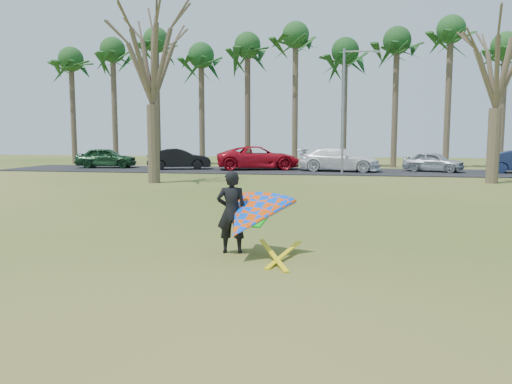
% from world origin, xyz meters
% --- Properties ---
extents(ground, '(100.00, 100.00, 0.00)m').
position_xyz_m(ground, '(0.00, 0.00, 0.00)').
color(ground, '#265011').
rests_on(ground, ground).
extents(parking_strip, '(46.00, 7.00, 0.06)m').
position_xyz_m(parking_strip, '(0.00, 25.00, 0.03)').
color(parking_strip, black).
rests_on(parking_strip, ground).
extents(palm_0, '(4.84, 4.84, 10.84)m').
position_xyz_m(palm_0, '(-22.00, 31.00, 9.17)').
color(palm_0, '#4D3B2E').
rests_on(palm_0, ground).
extents(palm_1, '(4.84, 4.84, 11.54)m').
position_xyz_m(palm_1, '(-18.00, 31.00, 9.85)').
color(palm_1, '#4B3C2D').
rests_on(palm_1, ground).
extents(palm_2, '(4.84, 4.84, 12.24)m').
position_xyz_m(palm_2, '(-14.00, 31.00, 10.52)').
color(palm_2, '#4E402E').
rests_on(palm_2, ground).
extents(palm_3, '(4.84, 4.84, 10.84)m').
position_xyz_m(palm_3, '(-10.00, 31.00, 9.17)').
color(palm_3, '#4B3C2D').
rests_on(palm_3, ground).
extents(palm_4, '(4.84, 4.84, 11.54)m').
position_xyz_m(palm_4, '(-6.00, 31.00, 9.85)').
color(palm_4, '#4E3F2E').
rests_on(palm_4, ground).
extents(palm_5, '(4.84, 4.84, 12.24)m').
position_xyz_m(palm_5, '(-2.00, 31.00, 10.52)').
color(palm_5, brown).
rests_on(palm_5, ground).
extents(palm_6, '(4.84, 4.84, 10.84)m').
position_xyz_m(palm_6, '(2.00, 31.00, 9.17)').
color(palm_6, '#47392A').
rests_on(palm_6, ground).
extents(palm_7, '(4.84, 4.84, 11.54)m').
position_xyz_m(palm_7, '(6.00, 31.00, 9.85)').
color(palm_7, '#4E412F').
rests_on(palm_7, ground).
extents(palm_8, '(4.84, 4.84, 12.24)m').
position_xyz_m(palm_8, '(10.00, 31.00, 10.52)').
color(palm_8, '#4D3E2E').
rests_on(palm_8, ground).
extents(palm_9, '(4.84, 4.84, 10.84)m').
position_xyz_m(palm_9, '(14.00, 31.00, 9.17)').
color(palm_9, '#493C2C').
rests_on(palm_9, ground).
extents(bare_tree_left, '(6.60, 6.60, 9.70)m').
position_xyz_m(bare_tree_left, '(-8.00, 15.00, 6.92)').
color(bare_tree_left, '#473A2A').
rests_on(bare_tree_left, ground).
extents(bare_tree_right, '(6.27, 6.27, 9.21)m').
position_xyz_m(bare_tree_right, '(10.00, 18.00, 6.57)').
color(bare_tree_right, brown).
rests_on(bare_tree_right, ground).
extents(streetlight, '(2.28, 0.18, 8.00)m').
position_xyz_m(streetlight, '(2.16, 22.00, 4.46)').
color(streetlight, gray).
rests_on(streetlight, ground).
extents(car_0, '(4.83, 2.64, 1.56)m').
position_xyz_m(car_0, '(-16.18, 25.60, 0.84)').
color(car_0, '#183C1F').
rests_on(car_0, parking_strip).
extents(car_1, '(4.91, 2.93, 1.53)m').
position_xyz_m(car_1, '(-9.99, 24.96, 0.82)').
color(car_1, black).
rests_on(car_1, parking_strip).
extents(car_2, '(6.74, 4.44, 1.72)m').
position_xyz_m(car_2, '(-4.14, 25.79, 0.92)').
color(car_2, red).
rests_on(car_2, parking_strip).
extents(car_3, '(5.96, 3.11, 1.65)m').
position_xyz_m(car_3, '(1.78, 24.96, 0.88)').
color(car_3, white).
rests_on(car_3, parking_strip).
extents(car_4, '(4.37, 3.11, 1.38)m').
position_xyz_m(car_4, '(8.23, 25.70, 0.75)').
color(car_4, '#A2A7AF').
rests_on(car_4, parking_strip).
extents(kite_flyer, '(2.13, 2.39, 2.02)m').
position_xyz_m(kite_flyer, '(0.25, -0.38, 0.85)').
color(kite_flyer, black).
rests_on(kite_flyer, ground).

